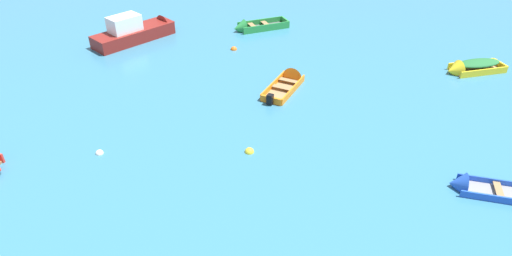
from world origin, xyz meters
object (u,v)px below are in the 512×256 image
rowboat_orange_center (290,81)px  rowboat_green_outer_left (251,27)px  rowboat_blue_midfield_left (471,187)px  mooring_buoy_between_boats_right (249,152)px  mooring_buoy_central (100,153)px  mooring_buoy_far_field (234,50)px  motor_launch_maroon_back_row_left (139,30)px  rowboat_yellow_back_row_center (469,67)px

rowboat_orange_center → rowboat_green_outer_left: bearing=112.3°
rowboat_blue_midfield_left → mooring_buoy_between_boats_right: (-10.00, 1.56, -0.16)m
rowboat_green_outer_left → rowboat_orange_center: size_ratio=1.05×
rowboat_orange_center → mooring_buoy_between_boats_right: rowboat_orange_center is taller
mooring_buoy_central → rowboat_blue_midfield_left: bearing=-1.8°
rowboat_orange_center → mooring_buoy_far_field: size_ratio=9.32×
motor_launch_maroon_back_row_left → mooring_buoy_far_field: bearing=-8.6°
rowboat_yellow_back_row_center → mooring_buoy_central: bearing=-150.2°
rowboat_green_outer_left → motor_launch_maroon_back_row_left: 8.76m
rowboat_orange_center → mooring_buoy_far_field: (-4.38, 4.90, -0.20)m
rowboat_yellow_back_row_center → motor_launch_maroon_back_row_left: motor_launch_maroon_back_row_left is taller
rowboat_yellow_back_row_center → rowboat_orange_center: rowboat_yellow_back_row_center is taller
rowboat_green_outer_left → mooring_buoy_far_field: (-0.71, -4.07, -0.25)m
mooring_buoy_between_boats_right → mooring_buoy_central: mooring_buoy_between_boats_right is taller
rowboat_blue_midfield_left → mooring_buoy_far_field: (-12.88, 14.04, -0.16)m
motor_launch_maroon_back_row_left → mooring_buoy_between_boats_right: (10.41, -13.61, -0.69)m
mooring_buoy_between_boats_right → rowboat_orange_center: bearing=78.7°
motor_launch_maroon_back_row_left → mooring_buoy_between_boats_right: size_ratio=14.35×
rowboat_blue_midfield_left → rowboat_orange_center: (-8.50, 9.13, 0.04)m
motor_launch_maroon_back_row_left → mooring_buoy_central: (3.16, -14.64, -0.69)m
mooring_buoy_far_field → mooring_buoy_between_boats_right: bearing=-77.0°
rowboat_green_outer_left → mooring_buoy_central: rowboat_green_outer_left is taller
motor_launch_maroon_back_row_left → mooring_buoy_between_boats_right: bearing=-52.6°
rowboat_blue_midfield_left → mooring_buoy_central: bearing=178.2°
rowboat_green_outer_left → rowboat_orange_center: bearing=-67.7°
rowboat_orange_center → motor_launch_maroon_back_row_left: motor_launch_maroon_back_row_left is taller
rowboat_orange_center → mooring_buoy_central: rowboat_orange_center is taller
mooring_buoy_far_field → mooring_buoy_central: size_ratio=1.23×
motor_launch_maroon_back_row_left → mooring_buoy_far_field: (7.54, -1.14, -0.69)m
rowboat_green_outer_left → mooring_buoy_between_boats_right: bearing=-82.5°
rowboat_orange_center → mooring_buoy_far_field: bearing=131.8°
mooring_buoy_far_field → rowboat_blue_midfield_left: bearing=-47.5°
rowboat_green_outer_left → motor_launch_maroon_back_row_left: (-8.24, -2.93, 0.45)m
rowboat_green_outer_left → rowboat_blue_midfield_left: 21.82m
mooring_buoy_between_boats_right → motor_launch_maroon_back_row_left: bearing=127.4°
rowboat_green_outer_left → mooring_buoy_between_boats_right: size_ratio=9.92×
rowboat_green_outer_left → motor_launch_maroon_back_row_left: motor_launch_maroon_back_row_left is taller
rowboat_orange_center → motor_launch_maroon_back_row_left: 13.37m
mooring_buoy_between_boats_right → rowboat_yellow_back_row_center: bearing=39.1°
rowboat_yellow_back_row_center → rowboat_orange_center: bearing=-165.1°
rowboat_orange_center → mooring_buoy_far_field: rowboat_orange_center is taller
rowboat_orange_center → mooring_buoy_far_field: 6.58m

